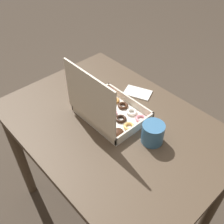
% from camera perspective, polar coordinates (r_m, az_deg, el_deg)
% --- Properties ---
extents(ground_plane, '(8.00, 8.00, 0.00)m').
position_cam_1_polar(ground_plane, '(1.80, 0.15, -19.87)').
color(ground_plane, '#42382D').
extents(dining_table, '(1.02, 0.73, 0.76)m').
position_cam_1_polar(dining_table, '(1.27, 0.20, -6.44)').
color(dining_table, '#4C3D2D').
rests_on(dining_table, ground_plane).
extents(donut_box, '(0.30, 0.24, 0.29)m').
position_cam_1_polar(donut_box, '(1.16, -1.41, 0.63)').
color(donut_box, silver).
rests_on(donut_box, dining_table).
extents(coffee_mug, '(0.09, 0.09, 0.09)m').
position_cam_1_polar(coffee_mug, '(1.08, 8.87, -4.52)').
color(coffee_mug, teal).
rests_on(coffee_mug, dining_table).
extents(paper_napkin, '(0.16, 0.13, 0.01)m').
position_cam_1_polar(paper_napkin, '(1.34, 5.61, 4.21)').
color(paper_napkin, white).
rests_on(paper_napkin, dining_table).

